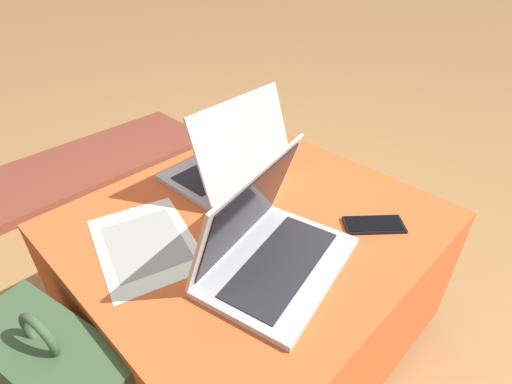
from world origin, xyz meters
name	(u,v)px	position (x,y,z in m)	size (l,w,h in m)	color
ground_plane	(253,329)	(0.00, 0.00, 0.00)	(14.00, 14.00, 0.00)	#9E7042
ottoman	(252,280)	(0.00, 0.00, 0.22)	(0.84, 0.78, 0.44)	maroon
laptop_near	(268,246)	(-0.08, -0.14, 0.49)	(0.38, 0.30, 0.24)	#B7B7BC
laptop_far	(231,161)	(0.10, 0.18, 0.50)	(0.33, 0.26, 0.24)	#B7B7BC
cell_phone	(374,225)	(0.19, -0.23, 0.45)	(0.15, 0.15, 0.01)	black
paper_sheet	(146,243)	(-0.24, 0.11, 0.45)	(0.29, 0.34, 0.00)	silver
fireplace_hearth	(70,171)	(0.00, 1.29, 0.02)	(1.40, 0.50, 0.04)	brown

